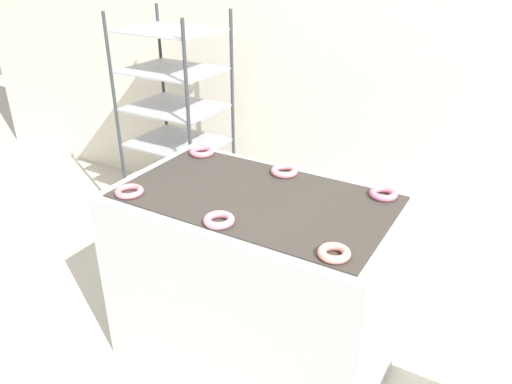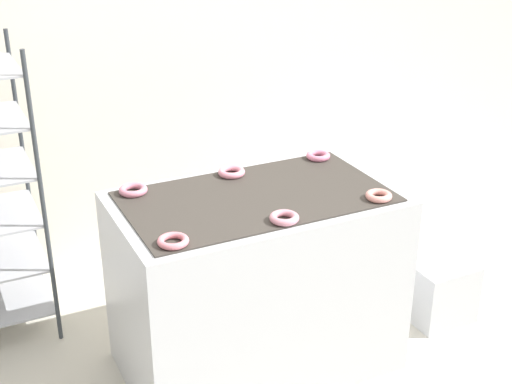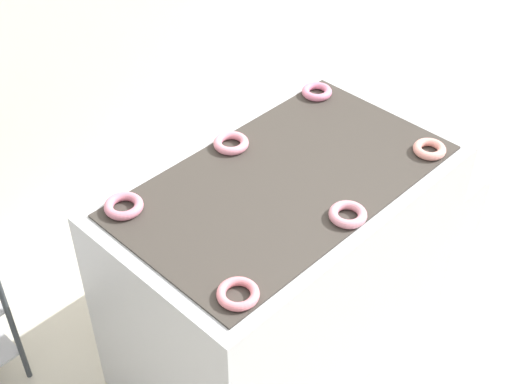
{
  "view_description": "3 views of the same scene",
  "coord_description": "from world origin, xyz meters",
  "px_view_note": "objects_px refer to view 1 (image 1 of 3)",
  "views": [
    {
      "loc": [
        1.05,
        -1.13,
        2.03
      ],
      "look_at": [
        0.0,
        0.65,
        0.99
      ],
      "focal_mm": 35.0,
      "sensor_mm": 36.0,
      "label": 1
    },
    {
      "loc": [
        -1.35,
        -2.13,
        2.38
      ],
      "look_at": [
        0.0,
        0.65,
        0.99
      ],
      "focal_mm": 50.0,
      "sensor_mm": 36.0,
      "label": 2
    },
    {
      "loc": [
        -1.52,
        -0.69,
        2.62
      ],
      "look_at": [
        0.0,
        0.8,
        0.82
      ],
      "focal_mm": 50.0,
      "sensor_mm": 36.0,
      "label": 3
    }
  ],
  "objects_px": {
    "fryer_machine": "(256,280)",
    "donut_near_left": "(129,191)",
    "donut_near_center": "(219,220)",
    "donut_far_center": "(285,171)",
    "baking_rack_cart": "(176,125)",
    "donut_near_right": "(334,253)",
    "donut_far_right": "(383,194)",
    "donut_far_left": "(202,152)"
  },
  "relations": [
    {
      "from": "fryer_machine",
      "to": "donut_near_right",
      "type": "relative_size",
      "value": 10.77
    },
    {
      "from": "donut_near_left",
      "to": "donut_far_center",
      "type": "height_order",
      "value": "donut_far_center"
    },
    {
      "from": "fryer_machine",
      "to": "donut_far_left",
      "type": "xyz_separation_m",
      "value": [
        -0.52,
        0.29,
        0.5
      ]
    },
    {
      "from": "donut_far_center",
      "to": "donut_near_left",
      "type": "bearing_deg",
      "value": -132.58
    },
    {
      "from": "donut_near_left",
      "to": "donut_near_center",
      "type": "xyz_separation_m",
      "value": [
        0.52,
        -0.01,
        0.0
      ]
    },
    {
      "from": "donut_far_right",
      "to": "donut_near_center",
      "type": "bearing_deg",
      "value": -131.49
    },
    {
      "from": "donut_near_center",
      "to": "donut_near_right",
      "type": "xyz_separation_m",
      "value": [
        0.51,
        0.01,
        -0.0
      ]
    },
    {
      "from": "baking_rack_cart",
      "to": "donut_far_left",
      "type": "xyz_separation_m",
      "value": [
        0.7,
        -0.64,
        0.16
      ]
    },
    {
      "from": "donut_far_center",
      "to": "donut_far_right",
      "type": "relative_size",
      "value": 1.06
    },
    {
      "from": "fryer_machine",
      "to": "donut_near_center",
      "type": "distance_m",
      "value": 0.58
    },
    {
      "from": "donut_near_left",
      "to": "donut_near_right",
      "type": "bearing_deg",
      "value": -0.05
    },
    {
      "from": "fryer_machine",
      "to": "baking_rack_cart",
      "type": "bearing_deg",
      "value": 142.76
    },
    {
      "from": "donut_near_left",
      "to": "donut_far_center",
      "type": "distance_m",
      "value": 0.77
    },
    {
      "from": "fryer_machine",
      "to": "donut_far_center",
      "type": "xyz_separation_m",
      "value": [
        0.0,
        0.29,
        0.5
      ]
    },
    {
      "from": "fryer_machine",
      "to": "baking_rack_cart",
      "type": "distance_m",
      "value": 1.57
    },
    {
      "from": "donut_near_center",
      "to": "donut_far_right",
      "type": "distance_m",
      "value": 0.79
    },
    {
      "from": "donut_far_left",
      "to": "donut_far_center",
      "type": "distance_m",
      "value": 0.52
    },
    {
      "from": "donut_far_right",
      "to": "donut_far_left",
      "type": "bearing_deg",
      "value": -179.82
    },
    {
      "from": "baking_rack_cart",
      "to": "donut_near_center",
      "type": "xyz_separation_m",
      "value": [
        1.21,
        -1.22,
        0.16
      ]
    },
    {
      "from": "donut_near_center",
      "to": "donut_far_center",
      "type": "height_order",
      "value": "same"
    },
    {
      "from": "baking_rack_cart",
      "to": "donut_far_left",
      "type": "distance_m",
      "value": 0.96
    },
    {
      "from": "donut_near_right",
      "to": "donut_far_right",
      "type": "height_order",
      "value": "same"
    },
    {
      "from": "donut_near_left",
      "to": "fryer_machine",
      "type": "bearing_deg",
      "value": 28.62
    },
    {
      "from": "donut_far_right",
      "to": "donut_near_left",
      "type": "bearing_deg",
      "value": -150.95
    },
    {
      "from": "fryer_machine",
      "to": "donut_far_right",
      "type": "bearing_deg",
      "value": 29.49
    },
    {
      "from": "baking_rack_cart",
      "to": "donut_far_right",
      "type": "height_order",
      "value": "baking_rack_cart"
    },
    {
      "from": "baking_rack_cart",
      "to": "donut_far_center",
      "type": "bearing_deg",
      "value": -27.66
    },
    {
      "from": "baking_rack_cart",
      "to": "donut_near_right",
      "type": "relative_size",
      "value": 12.89
    },
    {
      "from": "donut_near_center",
      "to": "donut_far_left",
      "type": "relative_size",
      "value": 0.97
    },
    {
      "from": "donut_near_left",
      "to": "donut_far_left",
      "type": "distance_m",
      "value": 0.57
    },
    {
      "from": "fryer_machine",
      "to": "donut_near_left",
      "type": "height_order",
      "value": "donut_near_left"
    },
    {
      "from": "baking_rack_cart",
      "to": "fryer_machine",
      "type": "bearing_deg",
      "value": -37.24
    },
    {
      "from": "donut_near_left",
      "to": "donut_far_right",
      "type": "xyz_separation_m",
      "value": [
        1.04,
        0.58,
        0.0
      ]
    },
    {
      "from": "donut_far_left",
      "to": "donut_far_right",
      "type": "distance_m",
      "value": 1.03
    },
    {
      "from": "donut_near_center",
      "to": "fryer_machine",
      "type": "bearing_deg",
      "value": 88.84
    },
    {
      "from": "donut_near_right",
      "to": "fryer_machine",
      "type": "bearing_deg",
      "value": 150.59
    },
    {
      "from": "donut_near_right",
      "to": "donut_far_center",
      "type": "bearing_deg",
      "value": 131.43
    },
    {
      "from": "donut_near_right",
      "to": "donut_far_left",
      "type": "height_order",
      "value": "same"
    },
    {
      "from": "donut_far_right",
      "to": "baking_rack_cart",
      "type": "bearing_deg",
      "value": 159.9
    },
    {
      "from": "donut_near_left",
      "to": "donut_near_right",
      "type": "xyz_separation_m",
      "value": [
        1.03,
        -0.0,
        0.0
      ]
    },
    {
      "from": "fryer_machine",
      "to": "donut_far_left",
      "type": "bearing_deg",
      "value": 150.97
    },
    {
      "from": "baking_rack_cart",
      "to": "donut_far_center",
      "type": "relative_size",
      "value": 11.81
    }
  ]
}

